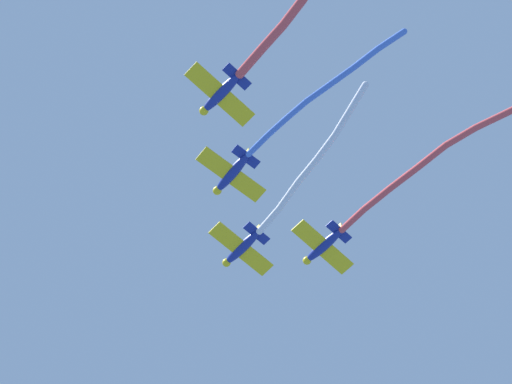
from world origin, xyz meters
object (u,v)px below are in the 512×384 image
object	(u,v)px
airplane_lead	(242,248)
airplane_left_wing	(232,174)
airplane_right_wing	(323,246)
airplane_slot	(220,94)

from	to	relation	value
airplane_lead	airplane_left_wing	xyz separation A→B (m)	(4.84, -7.28, 0.00)
airplane_left_wing	airplane_right_wing	bearing A→B (deg)	-86.90
airplane_left_wing	airplane_right_wing	distance (m)	13.00
airplane_lead	airplane_left_wing	distance (m)	8.74
airplane_lead	airplane_left_wing	world-z (taller)	same
airplane_right_wing	airplane_slot	xyz separation A→B (m)	(2.93, -20.15, -0.60)
airplane_lead	airplane_slot	bearing A→B (deg)	130.94
airplane_lead	airplane_slot	distance (m)	17.50
airplane_right_wing	airplane_left_wing	bearing A→B (deg)	87.81
airplane_lead	airplane_right_wing	world-z (taller)	airplane_right_wing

